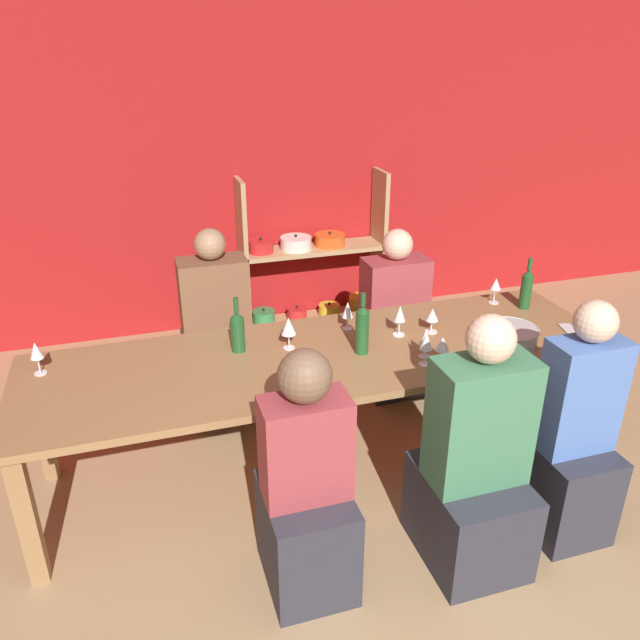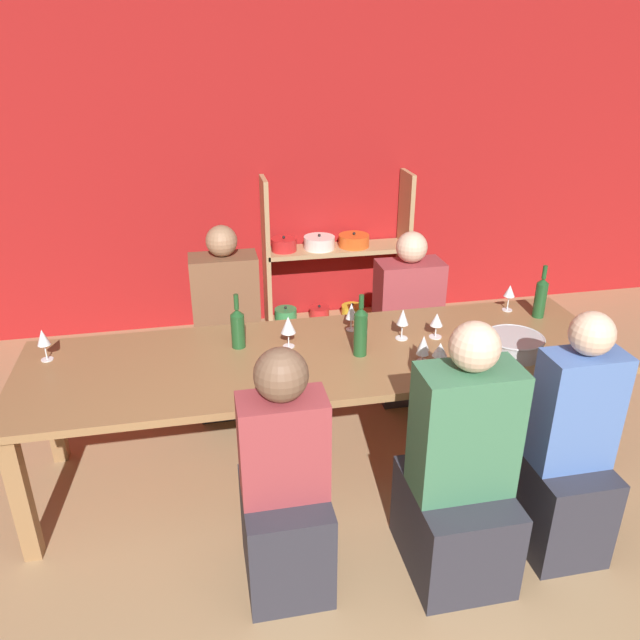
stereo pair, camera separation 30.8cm
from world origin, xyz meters
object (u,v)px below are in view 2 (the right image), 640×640
dining_table (324,365)px  cell_phone (581,341)px  wine_bottle_amber (361,331)px  shelf_unit (335,271)px  person_near_a (285,500)px  wine_bottle_dark (541,297)px  wine_bottle_green (238,327)px  person_far_b (228,341)px  wine_glass_red_f (288,326)px  wine_glass_red_e (403,318)px  wine_glass_red_d (351,312)px  wine_glass_empty_a (510,292)px  person_near_c (565,465)px  wine_glass_red_a (424,344)px  wine_glass_empty_b (437,320)px  wine_glass_white_a (43,339)px  wine_glass_red_b (423,347)px  person_near_b (458,485)px  person_far_a (406,334)px  mixing_bowl (514,344)px

dining_table → cell_phone: cell_phone is taller
wine_bottle_amber → shelf_unit: bearing=80.9°
shelf_unit → person_near_a: shelf_unit is taller
dining_table → wine_bottle_dark: 1.38m
wine_bottle_green → person_far_b: bearing=92.6°
wine_glass_red_f → person_far_b: person_far_b is taller
wine_glass_red_e → wine_bottle_amber: bearing=-153.7°
wine_glass_red_d → wine_glass_empty_a: (1.00, 0.08, 0.01)m
wine_bottle_amber → person_far_b: size_ratio=0.28×
dining_table → person_near_c: bearing=-39.0°
wine_glass_red_a → wine_glass_empty_a: 0.90m
wine_bottle_dark → wine_bottle_green: bearing=-178.8°
wine_glass_empty_b → wine_glass_white_a: bearing=175.8°
wine_glass_red_a → wine_glass_red_b: wine_glass_red_b is taller
wine_bottle_amber → wine_glass_empty_b: size_ratio=2.35×
wine_bottle_dark → wine_bottle_amber: (-1.16, -0.25, 0.01)m
wine_glass_red_e → person_near_b: 1.00m
wine_glass_red_d → wine_glass_white_a: bearing=-178.9°
wine_glass_red_e → wine_glass_white_a: wine_glass_red_e is taller
wine_bottle_dark → wine_glass_red_d: wine_bottle_dark is taller
shelf_unit → person_near_c: size_ratio=1.03×
wine_bottle_amber → person_far_a: 1.09m
wine_glass_empty_a → person_near_b: size_ratio=0.13×
person_near_c → wine_glass_red_b: bearing=135.3°
wine_glass_red_d → cell_phone: 1.27m
cell_phone → person_near_c: (-0.43, -0.64, -0.28)m
wine_bottle_green → person_near_a: bearing=-83.5°
wine_glass_red_e → person_near_a: size_ratio=0.15×
shelf_unit → dining_table: size_ratio=0.40×
person_near_c → dining_table: bearing=141.0°
wine_glass_red_a → wine_glass_red_d: bearing=121.6°
cell_phone → person_far_a: person_far_a is taller
shelf_unit → dining_table: (-0.50, -1.93, 0.21)m
wine_glass_red_b → cell_phone: wine_glass_red_b is taller
dining_table → wine_glass_red_a: size_ratio=21.51×
person_far_a → wine_glass_white_a: bearing=14.2°
wine_glass_red_f → wine_bottle_dark: bearing=3.4°
shelf_unit → wine_glass_red_a: size_ratio=8.63×
wine_glass_empty_b → wine_bottle_dark: bearing=11.3°
wine_bottle_amber → wine_glass_red_f: (-0.35, 0.17, -0.01)m
wine_bottle_green → person_near_b: size_ratio=0.24×
wine_glass_white_a → person_far_b: bearing=32.4°
shelf_unit → person_near_a: bearing=-107.2°
wine_bottle_dark → wine_glass_red_e: (-0.89, -0.12, -0.00)m
shelf_unit → wine_bottle_amber: bearing=-99.1°
wine_glass_empty_a → shelf_unit: bearing=114.0°
wine_bottle_green → cell_phone: wine_bottle_green is taller
mixing_bowl → wine_glass_red_d: wine_glass_red_d is taller
wine_glass_red_d → wine_glass_red_f: size_ratio=0.93×
wine_glass_red_d → person_far_b: person_far_b is taller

